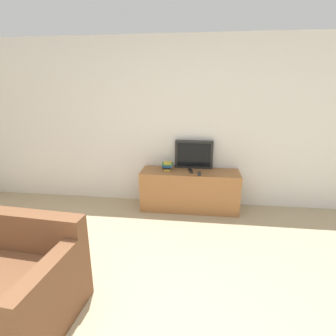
# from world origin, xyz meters

# --- Properties ---
(wall_back) EXTENTS (9.00, 0.06, 2.60)m
(wall_back) POSITION_xyz_m (0.00, 3.03, 1.30)
(wall_back) COLOR white
(wall_back) RESTS_ON ground_plane
(tv_stand) EXTENTS (1.51, 0.47, 0.62)m
(tv_stand) POSITION_xyz_m (0.55, 2.75, 0.31)
(tv_stand) COLOR #9E6638
(tv_stand) RESTS_ON ground_plane
(television) EXTENTS (0.59, 0.09, 0.44)m
(television) POSITION_xyz_m (0.60, 2.94, 0.84)
(television) COLOR black
(television) RESTS_ON tv_stand
(book_stack) EXTENTS (0.16, 0.19, 0.12)m
(book_stack) POSITION_xyz_m (0.19, 2.79, 0.69)
(book_stack) COLOR gold
(book_stack) RESTS_ON tv_stand
(remote_on_stand) EXTENTS (0.08, 0.20, 0.02)m
(remote_on_stand) POSITION_xyz_m (0.56, 2.75, 0.63)
(remote_on_stand) COLOR black
(remote_on_stand) RESTS_ON tv_stand
(remote_secondary) EXTENTS (0.05, 0.14, 0.02)m
(remote_secondary) POSITION_xyz_m (0.69, 2.61, 0.63)
(remote_secondary) COLOR #2D2D2D
(remote_secondary) RESTS_ON tv_stand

